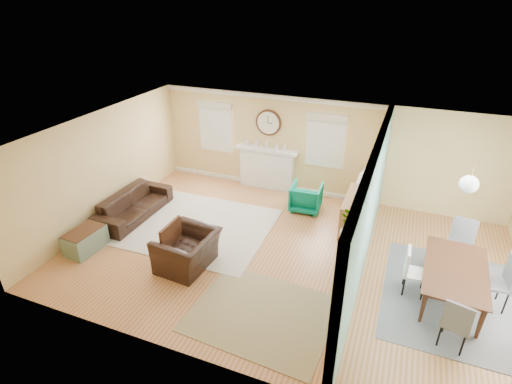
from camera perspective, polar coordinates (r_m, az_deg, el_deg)
floor at (r=8.52m, az=4.32°, el=-8.98°), size 9.00×9.00×0.00m
wall_back at (r=10.48m, az=9.59°, el=6.03°), size 9.00×0.02×2.60m
wall_front at (r=5.53m, az=-5.04°, el=-15.17°), size 9.00×0.02×2.60m
wall_left at (r=9.94m, az=-20.97°, el=3.36°), size 0.02×6.00×2.60m
ceiling at (r=7.30m, az=5.03°, el=7.75°), size 9.00×6.00×0.02m
partition at (r=7.81m, az=15.93°, el=-1.88°), size 0.17×6.00×2.60m
fireplace at (r=11.02m, az=1.55°, el=3.52°), size 1.70×0.30×1.17m
wall_clock at (r=10.65m, az=1.79°, el=9.88°), size 0.70×0.07×0.70m
window_left at (r=11.29m, az=-5.76°, el=9.74°), size 1.05×0.13×1.42m
window_right at (r=10.31m, az=9.95°, el=7.76°), size 1.05×0.13×1.42m
pendant at (r=7.26m, az=28.13°, el=0.99°), size 0.30×0.30×0.55m
rug_cream at (r=9.51m, az=-8.07°, el=-4.89°), size 3.27×2.85×0.02m
rug_jute at (r=7.19m, az=0.85°, el=-17.01°), size 2.47×2.07×0.01m
rug_grey at (r=8.26m, az=26.01°, el=-13.45°), size 2.33×2.91×0.01m
sofa at (r=10.14m, az=-17.07°, el=-1.77°), size 0.86×2.15×0.63m
eames_chair at (r=8.09m, az=-9.75°, el=-8.26°), size 1.09×1.22×0.75m
green_chair at (r=10.05m, az=7.17°, el=-0.74°), size 0.78×0.80×0.69m
trunk at (r=9.25m, az=-23.20°, el=-6.36°), size 0.57×0.87×0.49m
credenza at (r=9.50m, az=13.90°, el=-2.77°), size 0.49×1.43×0.80m
tv at (r=9.19m, az=14.26°, el=0.96°), size 0.13×0.99×0.57m
garden_stool at (r=8.71m, az=12.83°, el=-6.82°), size 0.33×0.33×0.48m
potted_plant at (r=8.47m, az=13.15°, el=-4.26°), size 0.44×0.39×0.43m
dining_table at (r=8.07m, az=26.47°, el=-11.70°), size 1.14×1.91×0.65m
dining_chair_n at (r=8.76m, az=27.16°, el=-6.35°), size 0.54×0.54×1.04m
dining_chair_s at (r=7.05m, az=26.90°, el=-15.73°), size 0.50×0.50×0.93m
dining_chair_w at (r=7.81m, az=21.93°, el=-10.18°), size 0.41×0.41×0.90m
dining_chair_e at (r=8.07m, az=31.09°, el=-10.40°), size 0.52×0.52×1.04m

